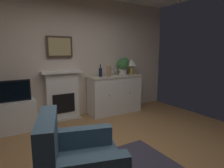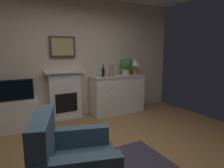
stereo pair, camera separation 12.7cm
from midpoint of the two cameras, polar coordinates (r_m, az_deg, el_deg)
ground_plane at (r=2.84m, az=4.73°, el=-23.38°), size 5.44×4.48×0.10m
wall_rear at (r=4.40m, az=-10.98°, el=7.84°), size 5.44×0.06×2.74m
fireplace_unit at (r=4.31m, az=-13.23°, el=-3.30°), size 0.87×0.30×1.10m
framed_picture at (r=4.25m, az=-13.96°, el=10.92°), size 0.55×0.04×0.45m
sideboard_cabinet at (r=4.65m, az=2.52°, el=-3.14°), size 1.34×0.49×0.93m
table_lamp at (r=4.82m, az=7.71°, el=6.17°), size 0.26×0.26×0.40m
wine_bottle at (r=4.37m, az=-1.89°, el=3.63°), size 0.08×0.08×0.29m
wine_glass_left at (r=4.51m, az=1.95°, el=4.00°), size 0.07×0.07×0.16m
wine_glass_center at (r=4.60m, az=2.91°, el=4.10°), size 0.07×0.07×0.16m
wine_glass_right at (r=4.67m, az=3.96°, el=4.18°), size 0.07×0.07×0.16m
vase_decorative at (r=4.41m, az=0.71°, el=4.11°), size 0.11×0.11×0.28m
tv_cabinet at (r=4.09m, az=-25.90°, el=-8.45°), size 0.75×0.42×0.59m
tv_set at (r=3.95m, az=-26.42°, el=-1.71°), size 0.62×0.07×0.40m
potted_plant_small at (r=4.73m, az=5.15°, el=5.88°), size 0.30×0.30×0.43m
armchair at (r=2.08m, az=-10.07°, el=-23.08°), size 0.99×0.95×0.92m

